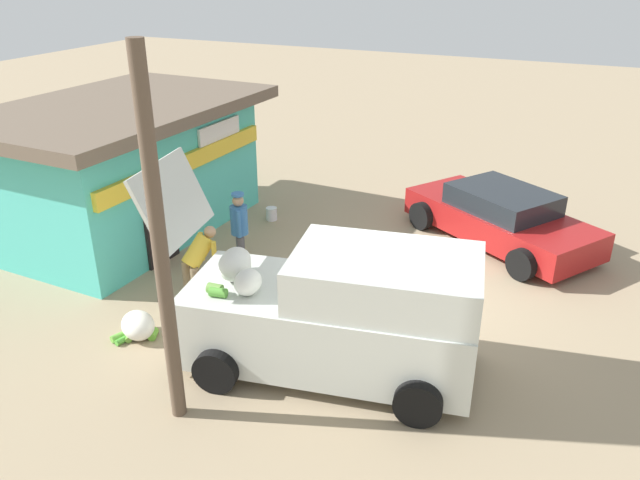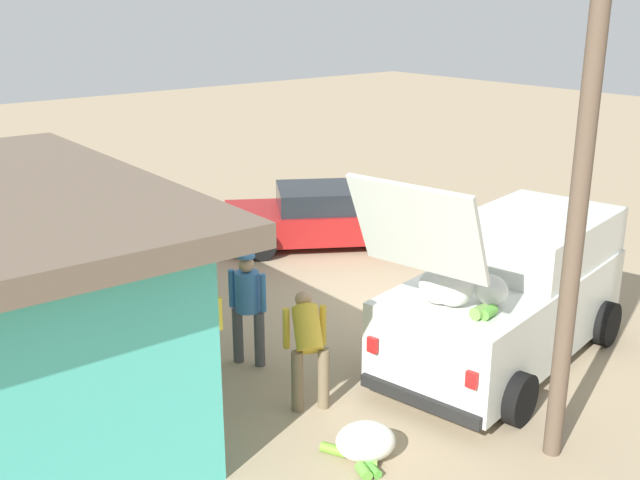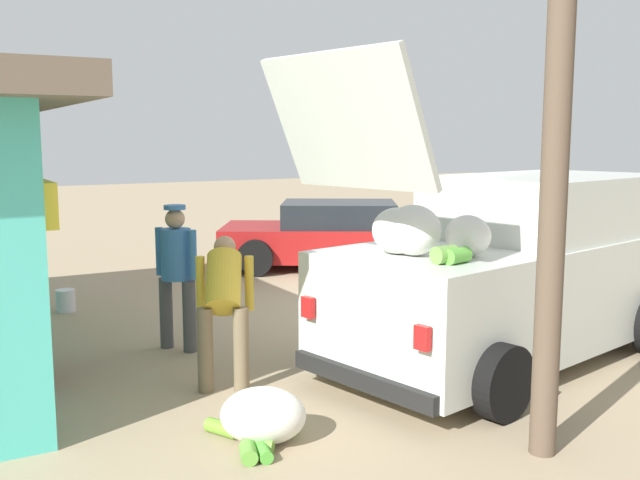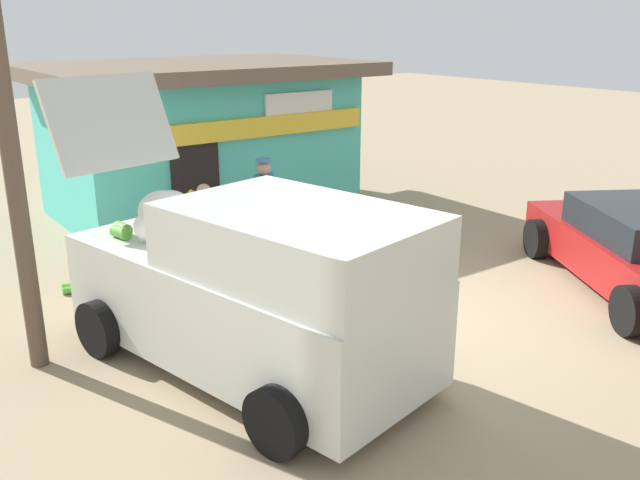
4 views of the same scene
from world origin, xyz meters
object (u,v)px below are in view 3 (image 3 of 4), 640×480
at_px(delivery_van, 514,269).
at_px(unloaded_banana_pile, 262,418).
at_px(customer_bending, 224,299).
at_px(paint_bucket, 66,301).
at_px(parked_sedan, 339,236).
at_px(vendor_standing, 176,268).

bearing_deg(delivery_van, unloaded_banana_pile, 100.26).
bearing_deg(unloaded_banana_pile, delivery_van, -79.74).
xyz_separation_m(customer_bending, unloaded_banana_pile, (-1.40, 0.30, -0.66)).
distance_m(unloaded_banana_pile, paint_bucket, 5.34).
bearing_deg(parked_sedan, unloaded_banana_pile, 142.93).
bearing_deg(customer_bending, unloaded_banana_pile, 168.09).
bearing_deg(parked_sedan, paint_bucket, 100.86).
bearing_deg(customer_bending, paint_bucket, 9.73).
xyz_separation_m(delivery_van, customer_bending, (0.79, 3.07, -0.13)).
height_order(customer_bending, unloaded_banana_pile, customer_bending).
relative_size(vendor_standing, unloaded_banana_pile, 1.92).
height_order(delivery_van, unloaded_banana_pile, delivery_van).
bearing_deg(paint_bucket, vendor_standing, -164.57).
height_order(customer_bending, paint_bucket, customer_bending).
distance_m(vendor_standing, paint_bucket, 2.76).
bearing_deg(unloaded_banana_pile, paint_bucket, 4.06).
distance_m(customer_bending, paint_bucket, 4.05).
relative_size(vendor_standing, paint_bucket, 5.34).
bearing_deg(vendor_standing, delivery_van, -125.57).
xyz_separation_m(delivery_van, paint_bucket, (4.72, 3.74, -0.84)).
bearing_deg(customer_bending, delivery_van, -104.46).
bearing_deg(paint_bucket, delivery_van, -141.62).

